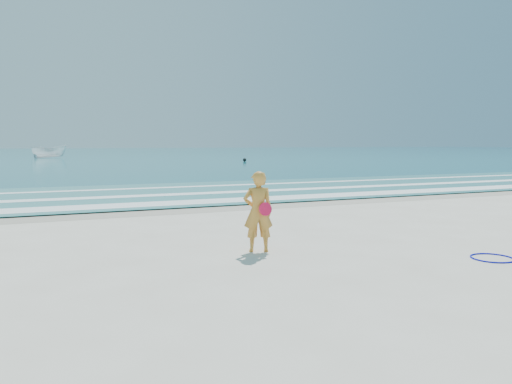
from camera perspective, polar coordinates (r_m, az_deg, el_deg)
name	(u,v)px	position (r m, az deg, el deg)	size (l,w,h in m)	color
ground	(322,274)	(8.54, 7.51, -9.28)	(400.00, 400.00, 0.00)	silver
wet_sand	(182,209)	(16.77, -8.51, -1.92)	(400.00, 2.40, 0.00)	#B2A893
ocean	(62,153)	(112.17, -21.32, 4.16)	(400.00, 190.00, 0.04)	#19727F
shallow	(151,194)	(21.60, -11.94, -0.18)	(400.00, 10.00, 0.01)	#59B7AD
foam_near	(172,203)	(18.01, -9.58, -1.25)	(400.00, 1.40, 0.01)	white
foam_mid	(155,195)	(20.82, -11.50, -0.36)	(400.00, 0.90, 0.01)	white
foam_far	(140,188)	(24.05, -13.13, 0.40)	(400.00, 0.60, 0.01)	white
hoop	(492,258)	(10.55, 25.39, -6.83)	(0.79, 0.79, 0.03)	#0A0EC3
boat	(49,152)	(75.50, -22.55, 4.29)	(1.79, 4.75, 1.83)	white
buoy	(245,160)	(57.11, -1.31, 3.70)	(0.41, 0.41, 0.41)	black
woman	(258,212)	(10.02, 0.24, -2.26)	(0.68, 0.55, 1.63)	orange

